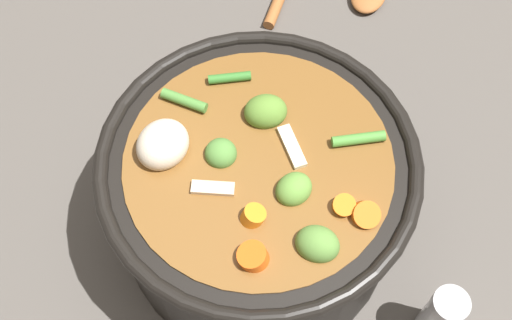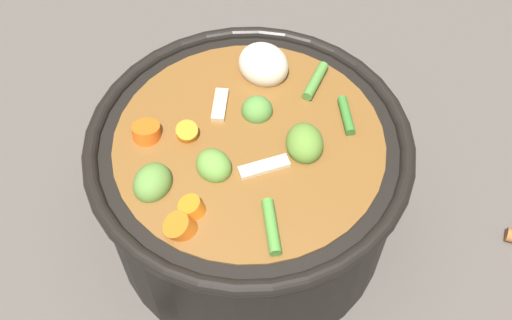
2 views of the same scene
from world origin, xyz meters
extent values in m
plane|color=#514C47|center=(0.00, 0.00, 0.00)|extent=(1.10, 1.10, 0.00)
cylinder|color=black|center=(0.00, 0.00, 0.07)|extent=(0.28, 0.28, 0.14)
torus|color=black|center=(0.00, 0.00, 0.14)|extent=(0.29, 0.29, 0.01)
cylinder|color=brown|center=(0.00, 0.00, 0.08)|extent=(0.24, 0.24, 0.13)
ellipsoid|color=#5B8732|center=(0.05, 0.01, 0.15)|extent=(0.05, 0.05, 0.03)
ellipsoid|color=#53893C|center=(-0.01, 0.03, 0.14)|extent=(0.04, 0.04, 0.03)
ellipsoid|color=#5C8B3C|center=(-0.05, -0.08, 0.14)|extent=(0.03, 0.04, 0.03)
ellipsoid|color=#61943C|center=(-0.01, -0.04, 0.15)|extent=(0.04, 0.04, 0.03)
cylinder|color=orange|center=(-0.01, -0.08, 0.14)|extent=(0.03, 0.03, 0.02)
cylinder|color=orange|center=(-0.08, -0.03, 0.14)|extent=(0.03, 0.04, 0.02)
cylinder|color=orange|center=(-0.01, -0.10, 0.14)|extent=(0.04, 0.04, 0.02)
cylinder|color=orange|center=(-0.05, -0.02, 0.14)|extent=(0.03, 0.03, 0.02)
ellipsoid|color=beige|center=(-0.03, 0.08, 0.15)|extent=(0.06, 0.05, 0.04)
cylinder|color=#4E8839|center=(0.03, 0.09, 0.15)|extent=(0.01, 0.04, 0.01)
cylinder|color=#37792E|center=(0.07, 0.06, 0.15)|extent=(0.03, 0.04, 0.01)
cylinder|color=#4C9139|center=(0.06, -0.07, 0.15)|extent=(0.03, 0.05, 0.01)
cube|color=beige|center=(-0.04, 0.02, 0.14)|extent=(0.02, 0.04, 0.01)
cube|color=beige|center=(0.02, -0.02, 0.14)|extent=(0.04, 0.04, 0.01)
camera|label=1|loc=(-0.25, -0.12, 0.65)|focal=46.36mm
camera|label=2|loc=(0.15, -0.29, 0.56)|focal=42.73mm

